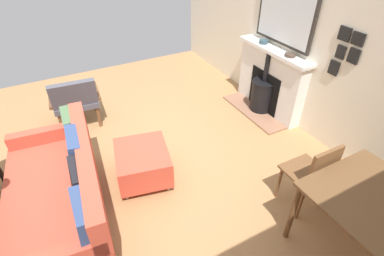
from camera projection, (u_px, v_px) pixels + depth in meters
name	position (u px, v px, depth m)	size (l,w,h in m)	color
ground_plane	(134.00, 163.00, 3.73)	(4.96, 6.04, 0.01)	#A87A4C
wall_left	(303.00, 23.00, 3.84)	(0.12, 6.04, 2.83)	silver
fireplace	(268.00, 84.00, 4.51)	(0.53, 1.35, 1.01)	#93664C
mirror_over_mantel	(286.00, 13.00, 3.93)	(0.04, 1.04, 0.85)	#2D2823
mantel_bowl_near	(264.00, 41.00, 4.34)	(0.13, 0.13, 0.06)	#334C56
mantel_bowl_far	(290.00, 55.00, 3.95)	(0.15, 0.15, 0.04)	#47382D
sofa	(62.00, 194.00, 2.84)	(1.04, 1.83, 0.86)	#B2B2B7
ottoman	(143.00, 162.00, 3.37)	(0.71, 0.77, 0.42)	#B2B2B7
armchair_accent	(75.00, 99.00, 4.15)	(0.72, 0.65, 0.79)	brown
dining_table	(371.00, 206.00, 2.39)	(0.92, 0.87, 0.74)	brown
dining_chair_near_fireplace	(313.00, 172.00, 2.87)	(0.40, 0.40, 0.86)	brown
photo_gallery_row	(346.00, 50.00, 3.32)	(0.02, 0.33, 0.58)	black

